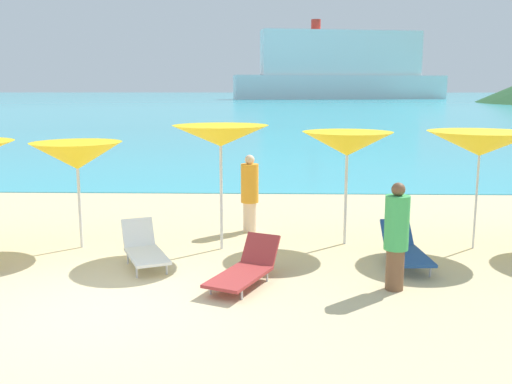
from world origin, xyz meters
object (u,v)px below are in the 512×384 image
umbrella_6 (347,144)px  lounge_chair_7 (245,269)px  umbrella_5 (221,136)px  beachgoer_1 (396,234)px  umbrella_4 (77,156)px  cruise_ship (341,69)px  umbrella_7 (480,144)px  lounge_chair_5 (144,249)px  lounge_chair_2 (405,249)px  beachgoer_3 (250,192)px

umbrella_6 → lounge_chair_7: bearing=-127.4°
umbrella_5 → beachgoer_1: bearing=-37.6°
umbrella_5 → lounge_chair_7: 2.85m
umbrella_4 → lounge_chair_7: umbrella_4 is taller
beachgoer_1 → umbrella_4: bearing=-118.1°
umbrella_5 → umbrella_6: size_ratio=1.07×
umbrella_5 → umbrella_4: bearing=179.5°
cruise_ship → umbrella_7: bearing=-106.0°
lounge_chair_5 → lounge_chair_7: 2.00m
cruise_ship → lounge_chair_2: bearing=-106.5°
lounge_chair_5 → beachgoer_1: 4.29m
umbrella_4 → lounge_chair_2: bearing=-9.3°
lounge_chair_2 → lounge_chair_5: size_ratio=1.07×
beachgoer_3 → cruise_ship: size_ratio=0.03×
umbrella_5 → cruise_ship: 163.19m
lounge_chair_2 → beachgoer_1: size_ratio=0.99×
lounge_chair_2 → beachgoer_3: beachgoer_3 is taller
umbrella_7 → lounge_chair_2: bearing=-144.2°
umbrella_5 → lounge_chair_2: (3.31, -0.96, -1.88)m
umbrella_6 → lounge_chair_2: size_ratio=1.34×
umbrella_5 → beachgoer_1: 3.84m
lounge_chair_2 → cruise_ship: bearing=80.3°
umbrella_5 → lounge_chair_7: bearing=-74.7°
umbrella_7 → lounge_chair_5: size_ratio=1.46×
umbrella_4 → beachgoer_3: size_ratio=1.23×
umbrella_6 → umbrella_7: bearing=-5.9°
lounge_chair_2 → lounge_chair_7: bearing=-162.6°
umbrella_4 → lounge_chair_7: size_ratio=1.20×
umbrella_5 → lounge_chair_2: bearing=-16.2°
lounge_chair_7 → beachgoer_1: (2.31, -0.19, 0.62)m
umbrella_7 → lounge_chair_5: (-6.14, -1.33, -1.72)m
beachgoer_1 → beachgoer_3: beachgoer_1 is taller
umbrella_4 → lounge_chair_2: (6.06, -0.99, -1.50)m
lounge_chair_5 → cruise_ship: size_ratio=0.02×
umbrella_4 → beachgoer_1: size_ratio=1.23×
cruise_ship → umbrella_4: bearing=-108.7°
umbrella_4 → umbrella_5: size_ratio=0.86×
lounge_chair_5 → cruise_ship: 164.57m
umbrella_4 → beachgoer_1: 6.11m
umbrella_5 → cruise_ship: bearing=82.6°
umbrella_4 → cruise_ship: 163.56m
umbrella_7 → beachgoer_3: 4.72m
beachgoer_3 → umbrella_6: bearing=78.4°
lounge_chair_5 → umbrella_6: bearing=-1.1°
umbrella_4 → umbrella_6: size_ratio=0.92×
beachgoer_1 → cruise_ship: bearing=167.2°
umbrella_7 → umbrella_5: bearing=-177.9°
umbrella_4 → umbrella_5: 2.78m
umbrella_7 → cruise_ship: (16.20, 161.50, 6.70)m
umbrella_6 → lounge_chair_5: 4.35m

